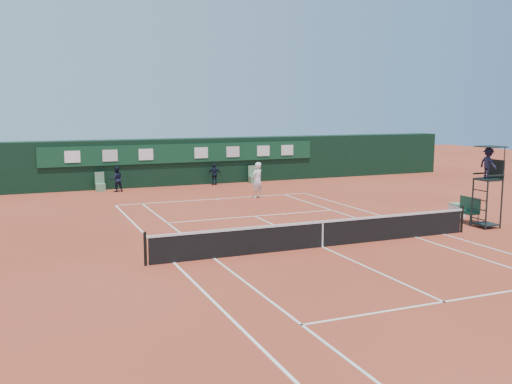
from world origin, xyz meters
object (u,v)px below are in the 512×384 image
tennis_net (322,233)px  player_bench (467,208)px  player (257,180)px  cooler (457,210)px  umpire_chair (489,169)px

tennis_net → player_bench: 8.32m
tennis_net → player: 11.59m
player → tennis_net: bearing=53.6°
player_bench → player: 11.43m
tennis_net → player: bearing=78.9°
cooler → player: bearing=125.5°
player_bench → tennis_net: bearing=-168.9°
player_bench → player: bearing=121.3°
player_bench → umpire_chair: bearing=-97.4°
tennis_net → cooler: size_ratio=20.00×
tennis_net → cooler: 8.87m
umpire_chair → player: bearing=117.7°
umpire_chair → tennis_net: bearing=-177.4°
player_bench → cooler: 1.07m
umpire_chair → player: umpire_chair is taller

